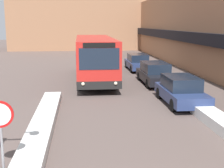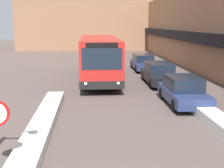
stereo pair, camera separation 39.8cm
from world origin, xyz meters
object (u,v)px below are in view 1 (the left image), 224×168
Objects in this scene: parked_car_back at (138,62)px; stop_sign at (0,122)px; parked_car_front at (181,90)px; city_bus at (95,57)px; parked_car_middle at (155,73)px.

stop_sign is at bearing -110.91° from parked_car_back.
stop_sign is (-7.44, -19.48, 0.83)m from parked_car_back.
stop_sign is (-7.44, -7.14, 0.82)m from parked_car_front.
city_bus reaches higher than stop_sign.
city_bus is 6.37m from parked_car_back.
city_bus reaches higher than parked_car_middle.
city_bus reaches higher than parked_car_back.
city_bus is 15.12m from stop_sign.
parked_car_middle is at bearing -25.01° from city_bus.
stop_sign reaches higher than parked_car_middle.
parked_car_front is at bearing 43.82° from stop_sign.
stop_sign reaches higher than parked_car_front.
parked_car_front is 0.90× the size of parked_car_back.
parked_car_front is at bearing -90.00° from parked_car_back.
parked_car_middle reaches higher than parked_car_front.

